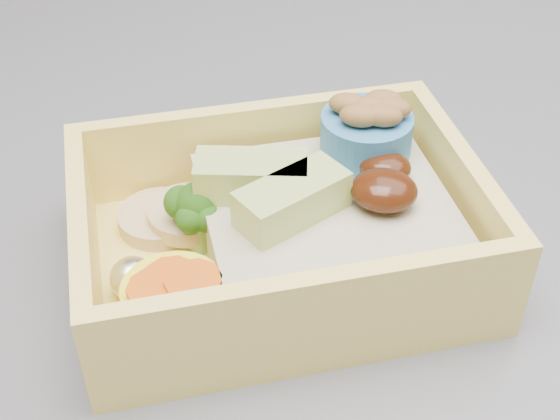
# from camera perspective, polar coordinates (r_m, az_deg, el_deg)

# --- Properties ---
(bento_box) EXTENTS (0.24, 0.21, 0.07)m
(bento_box) POSITION_cam_1_polar(r_m,az_deg,el_deg) (0.40, 0.79, -1.14)
(bento_box) COLOR #FCDF68
(bento_box) RESTS_ON island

